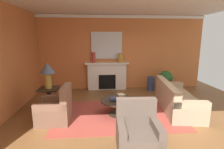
% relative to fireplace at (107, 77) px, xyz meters
% --- Properties ---
extents(ground_plane, '(8.54, 8.54, 0.00)m').
position_rel_fireplace_xyz_m(ground_plane, '(0.50, -2.79, -0.55)').
color(ground_plane, brown).
extents(wall_fireplace, '(7.17, 0.12, 3.07)m').
position_rel_fireplace_xyz_m(wall_fireplace, '(0.50, 0.21, 0.99)').
color(wall_fireplace, '#CC723D').
rests_on(wall_fireplace, ground_plane).
extents(wall_window, '(0.12, 6.47, 3.07)m').
position_rel_fireplace_xyz_m(wall_window, '(-2.85, -2.49, 0.99)').
color(wall_window, '#CC723D').
rests_on(wall_window, ground_plane).
extents(crown_moulding, '(7.17, 0.08, 0.12)m').
position_rel_fireplace_xyz_m(crown_moulding, '(0.50, 0.13, 2.45)').
color(crown_moulding, white).
extents(area_rug, '(3.44, 2.23, 0.01)m').
position_rel_fireplace_xyz_m(area_rug, '(0.18, -2.55, -0.54)').
color(area_rug, '#993D33').
rests_on(area_rug, ground_plane).
extents(fireplace, '(1.80, 0.35, 1.15)m').
position_rel_fireplace_xyz_m(fireplace, '(0.00, 0.00, 0.00)').
color(fireplace, white).
rests_on(fireplace, ground_plane).
extents(mantel_mirror, '(1.27, 0.04, 1.09)m').
position_rel_fireplace_xyz_m(mantel_mirror, '(-0.00, 0.12, 1.30)').
color(mantel_mirror, silver).
extents(sofa, '(1.16, 2.20, 0.85)m').
position_rel_fireplace_xyz_m(sofa, '(1.96, -2.35, -0.25)').
color(sofa, tan).
rests_on(sofa, ground_plane).
extents(armchair_near_window, '(0.81, 0.81, 0.95)m').
position_rel_fireplace_xyz_m(armchair_near_window, '(-1.46, -2.84, -0.24)').
color(armchair_near_window, brown).
rests_on(armchair_near_window, ground_plane).
extents(armchair_facing_fireplace, '(0.83, 0.83, 0.95)m').
position_rel_fireplace_xyz_m(armchair_facing_fireplace, '(0.38, -4.17, -0.24)').
color(armchair_facing_fireplace, brown).
rests_on(armchair_facing_fireplace, ground_plane).
extents(coffee_table, '(1.00, 1.00, 0.45)m').
position_rel_fireplace_xyz_m(coffee_table, '(0.18, -2.55, -0.21)').
color(coffee_table, '#2D2319').
rests_on(coffee_table, ground_plane).
extents(side_table, '(0.56, 0.56, 0.70)m').
position_rel_fireplace_xyz_m(side_table, '(-1.81, -2.13, -0.15)').
color(side_table, '#2D2319').
rests_on(side_table, ground_plane).
extents(table_lamp, '(0.44, 0.44, 0.75)m').
position_rel_fireplace_xyz_m(table_lamp, '(-1.81, -2.13, 0.68)').
color(table_lamp, '#B28E38').
rests_on(table_lamp, side_table).
extents(vase_tall_corner, '(0.29, 0.29, 0.57)m').
position_rel_fireplace_xyz_m(vase_tall_corner, '(1.80, -0.30, -0.26)').
color(vase_tall_corner, navy).
rests_on(vase_tall_corner, ground_plane).
extents(vase_mantel_left, '(0.15, 0.15, 0.43)m').
position_rel_fireplace_xyz_m(vase_mantel_left, '(-0.55, -0.05, 0.82)').
color(vase_mantel_left, '#9E3328').
rests_on(vase_mantel_left, fireplace).
extents(vase_mantel_right, '(0.19, 0.19, 0.37)m').
position_rel_fireplace_xyz_m(vase_mantel_right, '(0.55, -0.05, 0.79)').
color(vase_mantel_right, '#B7892D').
rests_on(vase_mantel_right, fireplace).
extents(book_red_cover, '(0.26, 0.23, 0.03)m').
position_rel_fireplace_xyz_m(book_red_cover, '(0.23, -2.66, -0.08)').
color(book_red_cover, tan).
rests_on(book_red_cover, coffee_table).
extents(book_art_folio, '(0.25, 0.19, 0.05)m').
position_rel_fireplace_xyz_m(book_art_folio, '(0.06, -2.67, -0.04)').
color(book_art_folio, navy).
rests_on(book_art_folio, coffee_table).
extents(book_small_novel, '(0.22, 0.23, 0.05)m').
position_rel_fireplace_xyz_m(book_small_novel, '(0.27, -2.50, 0.02)').
color(book_small_novel, tan).
rests_on(book_small_novel, coffee_table).
extents(potted_plant, '(0.56, 0.56, 0.83)m').
position_rel_fireplace_xyz_m(potted_plant, '(2.40, -0.37, -0.05)').
color(potted_plant, '#333333').
rests_on(potted_plant, ground_plane).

